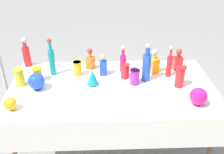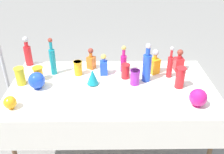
{
  "view_description": "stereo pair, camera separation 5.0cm",
  "coord_description": "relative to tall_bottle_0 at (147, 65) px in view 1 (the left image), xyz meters",
  "views": [
    {
      "loc": [
        -0.08,
        -2.16,
        2.11
      ],
      "look_at": [
        0.0,
        0.0,
        0.86
      ],
      "focal_mm": 40.0,
      "sensor_mm": 36.0,
      "label": 1
    },
    {
      "loc": [
        -0.03,
        -2.16,
        2.11
      ],
      "look_at": [
        0.0,
        0.0,
        0.86
      ],
      "focal_mm": 40.0,
      "sensor_mm": 36.0,
      "label": 2
    }
  ],
  "objects": [
    {
      "name": "square_decanter_2",
      "position": [
        -0.44,
        0.14,
        -0.07
      ],
      "size": [
        0.08,
        0.08,
        0.24
      ],
      "color": "blue",
      "rests_on": "display_table"
    },
    {
      "name": "slender_vase_0",
      "position": [
        -0.13,
        -0.07,
        -0.09
      ],
      "size": [
        0.1,
        0.1,
        0.16
      ],
      "color": "purple",
      "rests_on": "display_table"
    },
    {
      "name": "slender_vase_2",
      "position": [
        -0.72,
        0.13,
        -0.09
      ],
      "size": [
        0.1,
        0.1,
        0.16
      ],
      "color": "orange",
      "rests_on": "display_table"
    },
    {
      "name": "round_bowl_1",
      "position": [
        0.4,
        -0.45,
        -0.09
      ],
      "size": [
        0.16,
        0.16,
        0.17
      ],
      "color": "#C61972",
      "rests_on": "display_table"
    },
    {
      "name": "display_table",
      "position": [
        -0.36,
        -0.14,
        -0.23
      ],
      "size": [
        2.08,
        1.1,
        0.76
      ],
      "color": "white",
      "rests_on": "ground"
    },
    {
      "name": "round_bowl_2",
      "position": [
        -1.1,
        -0.14,
        -0.08
      ],
      "size": [
        0.17,
        0.17,
        0.17
      ],
      "color": "blue",
      "rests_on": "display_table"
    },
    {
      "name": "cardboard_box_behind_left",
      "position": [
        -0.25,
        0.88,
        -0.8
      ],
      "size": [
        0.42,
        0.35,
        0.36
      ],
      "color": "tan",
      "rests_on": "ground"
    },
    {
      "name": "square_decanter_1",
      "position": [
        -0.59,
        0.28,
        -0.07
      ],
      "size": [
        0.11,
        0.11,
        0.25
      ],
      "color": "orange",
      "rests_on": "display_table"
    },
    {
      "name": "price_tag_center",
      "position": [
        0.03,
        -0.58,
        -0.15
      ],
      "size": [
        0.05,
        0.02,
        0.04
      ],
      "primitive_type": "cube",
      "rotation": [
        -0.21,
        0.0,
        0.13
      ],
      "color": "white",
      "rests_on": "display_table"
    },
    {
      "name": "square_decanter_0",
      "position": [
        0.11,
        0.16,
        -0.06
      ],
      "size": [
        0.13,
        0.13,
        0.28
      ],
      "color": "orange",
      "rests_on": "display_table"
    },
    {
      "name": "tall_bottle_4",
      "position": [
        -0.99,
        0.16,
        0.0
      ],
      "size": [
        0.06,
        0.06,
        0.42
      ],
      "color": "teal",
      "rests_on": "display_table"
    },
    {
      "name": "tall_bottle_2",
      "position": [
        0.26,
        0.08,
        -0.03
      ],
      "size": [
        0.06,
        0.06,
        0.35
      ],
      "color": "red",
      "rests_on": "display_table"
    },
    {
      "name": "slender_vase_4",
      "position": [
        -1.29,
        -0.06,
        -0.07
      ],
      "size": [
        0.1,
        0.1,
        0.19
      ],
      "color": "yellow",
      "rests_on": "display_table"
    },
    {
      "name": "round_bowl_0",
      "position": [
        -1.26,
        -0.47,
        -0.11
      ],
      "size": [
        0.11,
        0.11,
        0.12
      ],
      "color": "orange",
      "rests_on": "display_table"
    },
    {
      "name": "slender_vase_3",
      "position": [
        -0.21,
        0.06,
        -0.09
      ],
      "size": [
        0.1,
        0.1,
        0.16
      ],
      "color": "red",
      "rests_on": "display_table"
    },
    {
      "name": "tall_bottle_1",
      "position": [
        -0.23,
        0.21,
        -0.05
      ],
      "size": [
        0.07,
        0.07,
        0.31
      ],
      "color": "#C61972",
      "rests_on": "display_table"
    },
    {
      "name": "slender_vase_1",
      "position": [
        0.32,
        -0.14,
        -0.06
      ],
      "size": [
        0.1,
        0.1,
        0.22
      ],
      "color": "red",
      "rests_on": "display_table"
    },
    {
      "name": "fluted_vase_0",
      "position": [
        -0.55,
        -0.07,
        -0.09
      ],
      "size": [
        0.12,
        0.12,
        0.17
      ],
      "color": "teal",
      "rests_on": "display_table"
    },
    {
      "name": "ground_plane",
      "position": [
        -0.36,
        -0.1,
        -0.93
      ],
      "size": [
        40.0,
        40.0,
        0.0
      ],
      "primitive_type": "plane",
      "color": "gray"
    },
    {
      "name": "tall_bottle_3",
      "position": [
        -1.32,
        0.38,
        -0.02
      ],
      "size": [
        0.08,
        0.08,
        0.35
      ],
      "color": "red",
      "rests_on": "display_table"
    },
    {
      "name": "tall_bottle_0",
      "position": [
        0.0,
        0.0,
        0.0
      ],
      "size": [
        0.09,
        0.09,
        0.42
      ],
      "color": "blue",
      "rests_on": "display_table"
    },
    {
      "name": "square_decanter_3",
      "position": [
        0.39,
        0.23,
        -0.07
      ],
      "size": [
        0.1,
        0.1,
        0.25
      ],
      "color": "red",
      "rests_on": "display_table"
    },
    {
      "name": "slender_vase_5",
      "position": [
        -1.13,
        0.02,
        -0.09
      ],
      "size": [
        0.11,
        0.11,
        0.15
      ],
      "color": "orange",
      "rests_on": "display_table"
    },
    {
      "name": "price_tag_left",
      "position": [
        -0.56,
        -0.55,
        -0.15
      ],
      "size": [
        0.06,
        0.02,
        0.04
      ],
      "primitive_type": "cube",
      "rotation": [
        -0.21,
        0.0,
        0.16
      ],
      "color": "white",
      "rests_on": "display_table"
    }
  ]
}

